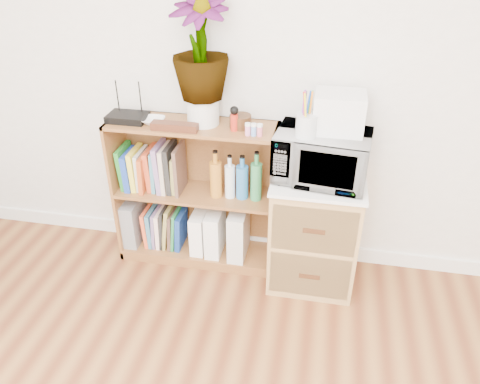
# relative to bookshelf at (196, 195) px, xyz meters

# --- Properties ---
(skirting_board) EXTENTS (4.00, 0.02, 0.10)m
(skirting_board) POSITION_rel_bookshelf_xyz_m (0.35, 0.14, -0.42)
(skirting_board) COLOR white
(skirting_board) RESTS_ON ground
(bookshelf) EXTENTS (1.00, 0.30, 0.95)m
(bookshelf) POSITION_rel_bookshelf_xyz_m (0.00, 0.00, 0.00)
(bookshelf) COLOR brown
(bookshelf) RESTS_ON ground
(wicker_unit) EXTENTS (0.50, 0.45, 0.70)m
(wicker_unit) POSITION_rel_bookshelf_xyz_m (0.75, -0.08, -0.12)
(wicker_unit) COLOR #9E7542
(wicker_unit) RESTS_ON ground
(microwave) EXTENTS (0.53, 0.39, 0.28)m
(microwave) POSITION_rel_bookshelf_xyz_m (0.75, -0.08, 0.38)
(microwave) COLOR silver
(microwave) RESTS_ON wicker_unit
(pen_cup) EXTENTS (0.11, 0.11, 0.12)m
(pen_cup) POSITION_rel_bookshelf_xyz_m (0.66, -0.15, 0.58)
(pen_cup) COLOR silver
(pen_cup) RESTS_ON microwave
(small_appliance) EXTENTS (0.26, 0.22, 0.21)m
(small_appliance) POSITION_rel_bookshelf_xyz_m (0.82, -0.04, 0.62)
(small_appliance) COLOR silver
(small_appliance) RESTS_ON microwave
(router) EXTENTS (0.23, 0.15, 0.04)m
(router) POSITION_rel_bookshelf_xyz_m (-0.38, -0.02, 0.50)
(router) COLOR black
(router) RESTS_ON bookshelf
(white_bowl) EXTENTS (0.13, 0.13, 0.03)m
(white_bowl) POSITION_rel_bookshelf_xyz_m (-0.22, -0.03, 0.49)
(white_bowl) COLOR silver
(white_bowl) RESTS_ON bookshelf
(plant_pot) EXTENTS (0.18, 0.18, 0.15)m
(plant_pot) POSITION_rel_bookshelf_xyz_m (0.07, 0.02, 0.55)
(plant_pot) COLOR silver
(plant_pot) RESTS_ON bookshelf
(potted_plant) EXTENTS (0.32, 0.32, 0.57)m
(potted_plant) POSITION_rel_bookshelf_xyz_m (0.07, 0.02, 0.91)
(potted_plant) COLOR #417F32
(potted_plant) RESTS_ON plant_pot
(trinket_box) EXTENTS (0.27, 0.07, 0.04)m
(trinket_box) POSITION_rel_bookshelf_xyz_m (-0.07, -0.10, 0.50)
(trinket_box) COLOR #3A1B0F
(trinket_box) RESTS_ON bookshelf
(kokeshi_doll) EXTENTS (0.04, 0.04, 0.10)m
(kokeshi_doll) POSITION_rel_bookshelf_xyz_m (0.26, -0.04, 0.52)
(kokeshi_doll) COLOR #B32516
(kokeshi_doll) RESTS_ON bookshelf
(wooden_bowl) EXTENTS (0.12, 0.12, 0.07)m
(wooden_bowl) POSITION_rel_bookshelf_xyz_m (0.28, 0.01, 0.51)
(wooden_bowl) COLOR #331B0D
(wooden_bowl) RESTS_ON bookshelf
(paint_jars) EXTENTS (0.12, 0.04, 0.06)m
(paint_jars) POSITION_rel_bookshelf_xyz_m (0.38, -0.09, 0.51)
(paint_jars) COLOR pink
(paint_jars) RESTS_ON bookshelf
(file_box) EXTENTS (0.09, 0.25, 0.31)m
(file_box) POSITION_rel_bookshelf_xyz_m (-0.44, 0.00, -0.25)
(file_box) COLOR slate
(file_box) RESTS_ON bookshelf
(magazine_holder_left) EXTENTS (0.09, 0.22, 0.27)m
(magazine_holder_left) POSITION_rel_bookshelf_xyz_m (0.02, -0.01, -0.27)
(magazine_holder_left) COLOR white
(magazine_holder_left) RESTS_ON bookshelf
(magazine_holder_mid) EXTENTS (0.09, 0.24, 0.30)m
(magazine_holder_mid) POSITION_rel_bookshelf_xyz_m (0.12, -0.01, -0.26)
(magazine_holder_mid) COLOR white
(magazine_holder_mid) RESTS_ON bookshelf
(magazine_holder_right) EXTENTS (0.10, 0.26, 0.33)m
(magazine_holder_right) POSITION_rel_bookshelf_xyz_m (0.28, -0.01, -0.24)
(magazine_holder_right) COLOR silver
(magazine_holder_right) RESTS_ON bookshelf
(cookbooks) EXTENTS (0.39, 0.20, 0.30)m
(cookbooks) POSITION_rel_bookshelf_xyz_m (-0.26, 0.00, 0.16)
(cookbooks) COLOR #228228
(cookbooks) RESTS_ON bookshelf
(liquor_bottles) EXTENTS (0.48, 0.07, 0.32)m
(liquor_bottles) POSITION_rel_bookshelf_xyz_m (0.35, 0.00, 0.17)
(liquor_bottles) COLOR #BB7423
(liquor_bottles) RESTS_ON bookshelf
(lower_books) EXTENTS (0.27, 0.19, 0.30)m
(lower_books) POSITION_rel_bookshelf_xyz_m (-0.22, 0.00, -0.27)
(lower_books) COLOR #F5552B
(lower_books) RESTS_ON bookshelf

